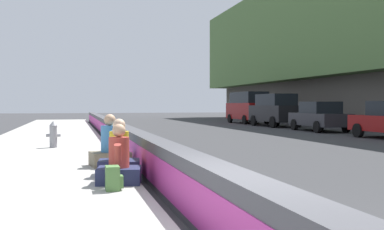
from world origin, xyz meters
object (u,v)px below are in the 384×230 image
at_px(parked_car_far, 248,107).
at_px(seated_person_rear, 110,150).
at_px(fire_hydrant, 53,134).
at_px(parked_car_midline, 275,110).
at_px(seated_person_middle, 119,157).
at_px(seated_person_foreground, 119,165).
at_px(backpack, 113,178).
at_px(parked_car_fourth, 319,116).

bearing_deg(parked_car_far, seated_person_rear, 152.08).
distance_m(fire_hydrant, parked_car_midline, 20.07).
bearing_deg(seated_person_middle, seated_person_foreground, 174.38).
xyz_separation_m(seated_person_rear, backpack, (-3.08, 0.18, -0.18)).
relative_size(fire_hydrant, parked_car_far, 0.17).
relative_size(parked_car_fourth, parked_car_midline, 0.94).
xyz_separation_m(backpack, parked_car_far, (27.76, -13.26, 1.02)).
xyz_separation_m(fire_hydrant, seated_person_rear, (-5.03, -1.45, -0.08)).
distance_m(seated_person_middle, seated_person_rear, 1.47).
bearing_deg(seated_person_middle, parked_car_midline, -32.01).
xyz_separation_m(backpack, parked_car_fourth, (16.26, -13.14, 0.53)).
xyz_separation_m(parked_car_fourth, parked_car_midline, (5.88, 0.06, 0.32)).
distance_m(backpack, parked_car_fourth, 20.91).
bearing_deg(fire_hydrant, seated_person_middle, -166.86).
bearing_deg(backpack, fire_hydrant, 8.84).
bearing_deg(parked_car_far, backpack, 154.47).
height_order(backpack, parked_car_far, parked_car_far).
bearing_deg(fire_hydrant, parked_car_fourth, -60.52).
height_order(parked_car_fourth, parked_car_midline, parked_car_midline).
relative_size(parked_car_fourth, parked_car_far, 0.88).
xyz_separation_m(backpack, parked_car_midline, (22.14, -13.08, 0.85)).
bearing_deg(seated_person_rear, parked_car_midline, -34.09).
bearing_deg(parked_car_midline, parked_car_fourth, -179.42).
height_order(backpack, parked_car_midline, parked_car_midline).
height_order(seated_person_middle, parked_car_midline, parked_car_midline).
distance_m(seated_person_middle, parked_car_midline, 24.21).
relative_size(seated_person_middle, parked_car_midline, 0.23).
bearing_deg(seated_person_rear, parked_car_far, -27.92).
relative_size(fire_hydrant, seated_person_rear, 0.74).
relative_size(parked_car_midline, parked_car_far, 0.94).
xyz_separation_m(seated_person_foreground, seated_person_rear, (2.44, -0.03, 0.04)).
height_order(seated_person_foreground, seated_person_rear, seated_person_rear).
bearing_deg(seated_person_middle, backpack, 171.05).
xyz_separation_m(seated_person_middle, parked_car_fourth, (14.64, -12.89, 0.37)).
relative_size(fire_hydrant, parked_car_fourth, 0.19).
relative_size(seated_person_foreground, parked_car_midline, 0.22).
height_order(seated_person_rear, parked_car_midline, parked_car_midline).
xyz_separation_m(seated_person_rear, parked_car_far, (24.68, -13.08, 0.84)).
bearing_deg(seated_person_rear, seated_person_foreground, 179.39).
bearing_deg(seated_person_foreground, backpack, 166.15).
relative_size(seated_person_foreground, seated_person_middle, 0.95).
bearing_deg(seated_person_middle, seated_person_rear, 2.72).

